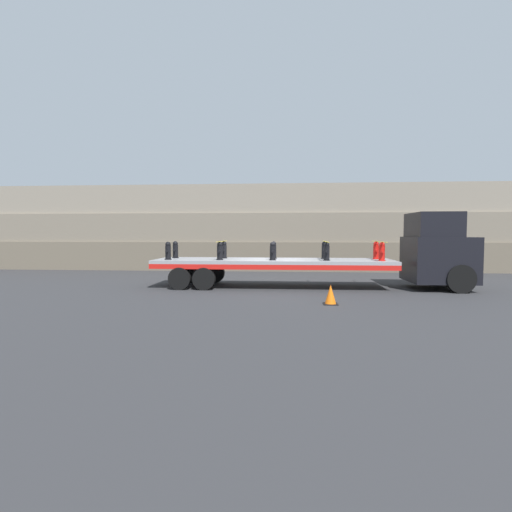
# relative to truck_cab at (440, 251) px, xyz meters

# --- Properties ---
(ground_plane) EXTENTS (120.00, 120.00, 0.00)m
(ground_plane) POSITION_rel_truck_cab_xyz_m (-6.89, 0.00, -1.56)
(ground_plane) COLOR #2D2D30
(rock_cliff) EXTENTS (60.00, 3.30, 5.29)m
(rock_cliff) POSITION_rel_truck_cab_xyz_m (-6.89, 8.39, 1.09)
(rock_cliff) COLOR #665B4C
(rock_cliff) RESTS_ON ground_plane
(truck_cab) EXTENTS (2.45, 2.66, 3.15)m
(truck_cab) POSITION_rel_truck_cab_xyz_m (0.00, 0.00, 0.00)
(truck_cab) COLOR black
(truck_cab) RESTS_ON ground_plane
(flatbed_trailer) EXTENTS (10.06, 2.59, 1.19)m
(flatbed_trailer) POSITION_rel_truck_cab_xyz_m (-7.59, 0.00, -0.59)
(flatbed_trailer) COLOR gray
(flatbed_trailer) RESTS_ON ground_plane
(fire_hydrant_black_near_0) EXTENTS (0.30, 0.50, 0.76)m
(fire_hydrant_black_near_0) POSITION_rel_truck_cab_xyz_m (-11.32, -0.55, 0.00)
(fire_hydrant_black_near_0) COLOR black
(fire_hydrant_black_near_0) RESTS_ON flatbed_trailer
(fire_hydrant_black_far_0) EXTENTS (0.30, 0.50, 0.76)m
(fire_hydrant_black_far_0) POSITION_rel_truck_cab_xyz_m (-11.32, 0.55, 0.00)
(fire_hydrant_black_far_0) COLOR black
(fire_hydrant_black_far_0) RESTS_ON flatbed_trailer
(fire_hydrant_black_near_1) EXTENTS (0.30, 0.50, 0.76)m
(fire_hydrant_black_near_1) POSITION_rel_truck_cab_xyz_m (-9.11, -0.55, 0.00)
(fire_hydrant_black_near_1) COLOR black
(fire_hydrant_black_near_1) RESTS_ON flatbed_trailer
(fire_hydrant_black_far_1) EXTENTS (0.30, 0.50, 0.76)m
(fire_hydrant_black_far_1) POSITION_rel_truck_cab_xyz_m (-9.11, 0.55, 0.00)
(fire_hydrant_black_far_1) COLOR black
(fire_hydrant_black_far_1) RESTS_ON flatbed_trailer
(fire_hydrant_black_near_2) EXTENTS (0.30, 0.50, 0.76)m
(fire_hydrant_black_near_2) POSITION_rel_truck_cab_xyz_m (-6.89, -0.55, 0.00)
(fire_hydrant_black_near_2) COLOR black
(fire_hydrant_black_near_2) RESTS_ON flatbed_trailer
(fire_hydrant_black_far_2) EXTENTS (0.30, 0.50, 0.76)m
(fire_hydrant_black_far_2) POSITION_rel_truck_cab_xyz_m (-6.89, 0.55, 0.00)
(fire_hydrant_black_far_2) COLOR black
(fire_hydrant_black_far_2) RESTS_ON flatbed_trailer
(fire_hydrant_black_near_3) EXTENTS (0.30, 0.50, 0.76)m
(fire_hydrant_black_near_3) POSITION_rel_truck_cab_xyz_m (-4.68, -0.55, 0.00)
(fire_hydrant_black_near_3) COLOR black
(fire_hydrant_black_near_3) RESTS_ON flatbed_trailer
(fire_hydrant_black_far_3) EXTENTS (0.30, 0.50, 0.76)m
(fire_hydrant_black_far_3) POSITION_rel_truck_cab_xyz_m (-4.68, 0.55, 0.00)
(fire_hydrant_black_far_3) COLOR black
(fire_hydrant_black_far_3) RESTS_ON flatbed_trailer
(fire_hydrant_red_near_4) EXTENTS (0.30, 0.50, 0.76)m
(fire_hydrant_red_near_4) POSITION_rel_truck_cab_xyz_m (-2.46, -0.55, 0.00)
(fire_hydrant_red_near_4) COLOR red
(fire_hydrant_red_near_4) RESTS_ON flatbed_trailer
(fire_hydrant_red_far_4) EXTENTS (0.30, 0.50, 0.76)m
(fire_hydrant_red_far_4) POSITION_rel_truck_cab_xyz_m (-2.46, 0.55, 0.00)
(fire_hydrant_red_far_4) COLOR red
(fire_hydrant_red_far_4) RESTS_ON flatbed_trailer
(cargo_strap_rear) EXTENTS (0.05, 2.69, 0.01)m
(cargo_strap_rear) POSITION_rel_truck_cab_xyz_m (-9.11, 0.00, 0.40)
(cargo_strap_rear) COLOR yellow
(cargo_strap_rear) RESTS_ON fire_hydrant_black_near_1
(cargo_strap_middle) EXTENTS (0.05, 2.69, 0.01)m
(cargo_strap_middle) POSITION_rel_truck_cab_xyz_m (-4.68, 0.00, 0.40)
(cargo_strap_middle) COLOR yellow
(cargo_strap_middle) RESTS_ON fire_hydrant_black_near_3
(cargo_strap_front) EXTENTS (0.05, 2.69, 0.01)m
(cargo_strap_front) POSITION_rel_truck_cab_xyz_m (-2.46, 0.00, 0.40)
(cargo_strap_front) COLOR yellow
(cargo_strap_front) RESTS_ON fire_hydrant_red_near_4
(traffic_cone) EXTENTS (0.47, 0.47, 0.64)m
(traffic_cone) POSITION_rel_truck_cab_xyz_m (-4.86, -4.02, -1.24)
(traffic_cone) COLOR black
(traffic_cone) RESTS_ON ground_plane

